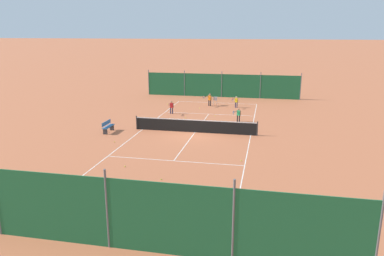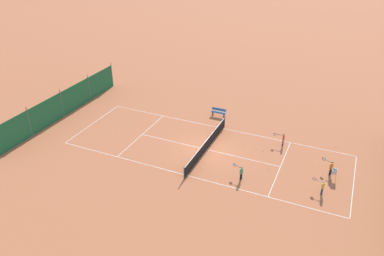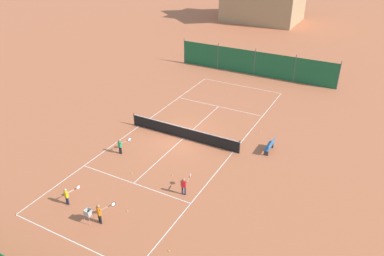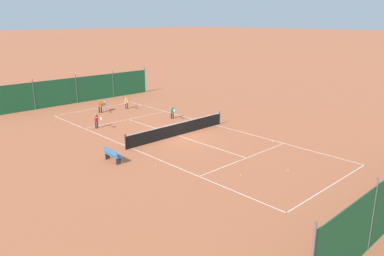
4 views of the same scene
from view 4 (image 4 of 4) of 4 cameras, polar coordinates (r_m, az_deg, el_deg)
name	(u,v)px [view 4 (image 4 of 4)]	position (r m, az deg, el deg)	size (l,w,h in m)	color
ground_plane	(178,136)	(27.54, -2.18, -1.15)	(600.00, 600.00, 0.00)	#B7603D
court_line_markings	(178,135)	(27.54, -2.18, -1.15)	(8.25, 23.85, 0.01)	white
tennis_net	(178,129)	(27.39, -2.19, -0.16)	(9.18, 0.08, 1.06)	#2D2D2D
windscreen_fence_near	(77,90)	(39.89, -17.17, 5.53)	(17.28, 0.08, 2.90)	#1E6038
player_far_service	(127,102)	(36.19, -9.93, 3.92)	(0.55, 0.92, 1.12)	#23284C
player_near_baseline	(96,120)	(30.10, -14.36, 1.23)	(0.40, 1.03, 1.18)	#23284C
player_near_service	(172,111)	(32.03, -3.03, 2.57)	(0.59, 0.92, 1.14)	black
player_far_baseline	(100,105)	(35.06, -13.86, 3.41)	(0.74, 0.93, 1.24)	black
tennis_ball_by_net_left	(156,166)	(21.98, -5.47, -5.72)	(0.07, 0.07, 0.07)	#CCE033
tennis_ball_far_corner	(288,170)	(21.90, 14.43, -6.27)	(0.07, 0.07, 0.07)	#CCE033
tennis_ball_by_net_right	(123,127)	(30.00, -10.46, 0.11)	(0.07, 0.07, 0.07)	#CCE033
tennis_ball_near_corner	(101,117)	(33.70, -13.71, 1.70)	(0.07, 0.07, 0.07)	#CCE033
tennis_ball_alley_left	(241,175)	(20.73, 7.42, -7.18)	(0.07, 0.07, 0.07)	#CCE033
tennis_ball_service_box	(140,119)	(32.19, -7.92, 1.33)	(0.07, 0.07, 0.07)	#CCE033
tennis_ball_mid_court	(55,121)	(33.37, -20.22, 1.01)	(0.07, 0.07, 0.07)	#CCE033
tennis_ball_alley_right	(273,141)	(26.73, 12.19, -1.99)	(0.07, 0.07, 0.07)	#CCE033
ball_hopper	(104,104)	(35.60, -13.33, 3.52)	(0.36, 0.36, 0.89)	#B7B7BC
courtside_bench	(112,155)	(22.87, -12.08, -4.01)	(0.36, 1.50, 0.84)	#336699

